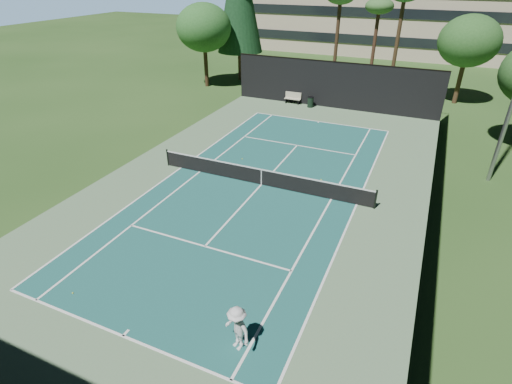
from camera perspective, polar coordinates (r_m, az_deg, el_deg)
ground at (r=23.02m, az=0.76°, el=1.02°), size 160.00×160.00×0.00m
apron_slab at (r=23.01m, az=0.76°, el=1.03°), size 18.00×32.00×0.01m
court_surface at (r=23.01m, az=0.76°, el=1.05°), size 10.97×23.77×0.01m
court_lines at (r=23.01m, az=0.76°, el=1.07°), size 11.07×23.87×0.01m
tennis_net at (r=22.76m, az=0.77°, el=2.26°), size 12.90×0.10×1.10m
fence at (r=22.19m, az=0.86°, el=5.66°), size 18.04×32.05×4.03m
player at (r=13.50m, az=-2.72°, el=-18.91°), size 1.27×1.04×1.71m
tennis_ball_a at (r=17.29m, az=-24.70°, el=-12.99°), size 0.06×0.06×0.06m
tennis_ball_b at (r=25.45m, az=-7.07°, el=3.80°), size 0.08×0.08×0.08m
tennis_ball_c at (r=23.80m, az=9.29°, el=1.72°), size 0.08×0.08×0.08m
tennis_ball_d at (r=26.17m, az=-1.98°, el=4.75°), size 0.07×0.07×0.07m
park_bench at (r=37.78m, az=5.29°, el=13.29°), size 1.50×0.45×1.02m
trash_bin at (r=36.85m, az=7.78°, el=12.63°), size 0.56×0.56×0.95m
palm_a at (r=43.86m, az=11.96°, el=25.23°), size 2.80×2.80×9.32m
palm_b at (r=45.24m, az=17.18°, el=23.69°), size 2.80×2.80×8.42m
decid_tree_a at (r=41.06m, az=28.16°, el=18.46°), size 5.12×5.12×7.62m
decid_tree_c at (r=43.02m, az=-7.47°, el=22.25°), size 5.44×5.44×8.09m
campus_building at (r=65.45m, az=18.25°, el=22.15°), size 40.50×12.50×8.30m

